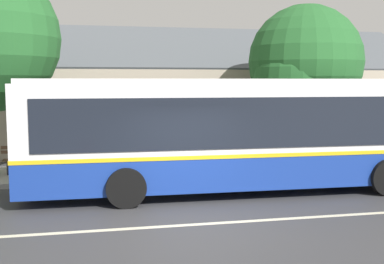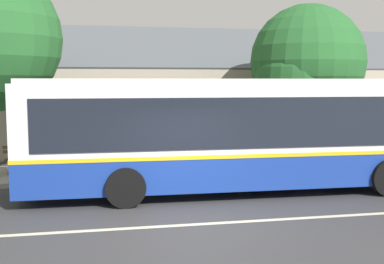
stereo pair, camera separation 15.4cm
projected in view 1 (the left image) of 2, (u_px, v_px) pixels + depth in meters
ground_plane at (196, 225)px, 10.47m from camera, size 300.00×300.00×0.00m
sidewalk_far at (158, 171)px, 16.30m from camera, size 60.00×3.00×0.15m
lane_divider_stripe at (196, 224)px, 10.47m from camera, size 60.00×0.16×0.01m
community_building at (132, 105)px, 24.05m from camera, size 27.34×9.53×6.81m
transit_bus at (243, 131)px, 13.52m from camera, size 12.25×2.94×3.17m
bench_by_building at (32, 160)px, 15.43m from camera, size 1.77×0.51×0.94m
street_tree_primary at (303, 67)px, 17.90m from camera, size 4.25×4.25×5.96m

